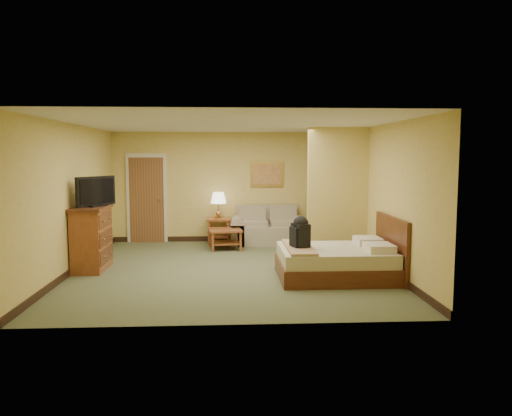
{
  "coord_description": "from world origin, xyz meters",
  "views": [
    {
      "loc": [
        -0.02,
        -8.88,
        2.04
      ],
      "look_at": [
        0.5,
        0.6,
        1.05
      ],
      "focal_mm": 35.0,
      "sensor_mm": 36.0,
      "label": 1
    }
  ],
  "objects": [
    {
      "name": "side_table",
      "position": [
        -0.26,
        2.65,
        0.39
      ],
      "size": [
        0.54,
        0.54,
        0.6
      ],
      "color": "brown",
      "rests_on": "floor"
    },
    {
      "name": "coffee_table",
      "position": [
        -0.1,
        1.93,
        0.32
      ],
      "size": [
        0.77,
        0.77,
        0.45
      ],
      "rotation": [
        0.0,
        0.0,
        0.12
      ],
      "color": "brown",
      "rests_on": "floor"
    },
    {
      "name": "ceiling",
      "position": [
        0.0,
        0.0,
        2.6
      ],
      "size": [
        6.0,
        6.0,
        0.0
      ],
      "primitive_type": "plane",
      "rotation": [
        3.14,
        0.0,
        0.0
      ],
      "color": "white",
      "rests_on": "back_wall"
    },
    {
      "name": "wall_picture",
      "position": [
        0.89,
        2.97,
        1.6
      ],
      "size": [
        0.78,
        0.04,
        0.61
      ],
      "color": "#B78E3F",
      "rests_on": "back_wall"
    },
    {
      "name": "baseboard",
      "position": [
        0.0,
        2.99,
        0.06
      ],
      "size": [
        5.5,
        0.02,
        0.12
      ],
      "primitive_type": "cube",
      "color": "black",
      "rests_on": "floor"
    },
    {
      "name": "door",
      "position": [
        -1.95,
        2.96,
        1.03
      ],
      "size": [
        0.94,
        0.16,
        2.1
      ],
      "color": "beige",
      "rests_on": "floor"
    },
    {
      "name": "back_wall",
      "position": [
        0.0,
        3.0,
        1.3
      ],
      "size": [
        5.5,
        0.02,
        2.6
      ],
      "primitive_type": "cube",
      "color": "#CFB558",
      "rests_on": "floor"
    },
    {
      "name": "table_lamp",
      "position": [
        -0.26,
        2.65,
        1.05
      ],
      "size": [
        0.36,
        0.36,
        0.6
      ],
      "color": "#AD793F",
      "rests_on": "side_table"
    },
    {
      "name": "floor",
      "position": [
        0.0,
        0.0,
        0.0
      ],
      "size": [
        6.0,
        6.0,
        0.0
      ],
      "primitive_type": "plane",
      "color": "#505738",
      "rests_on": "ground"
    },
    {
      "name": "backpack",
      "position": [
        1.16,
        -0.81,
        0.8
      ],
      "size": [
        0.3,
        0.37,
        0.55
      ],
      "rotation": [
        0.0,
        0.0,
        0.32
      ],
      "color": "black",
      "rests_on": "bed"
    },
    {
      "name": "dresser",
      "position": [
        -2.48,
        0.09,
        0.58
      ],
      "size": [
        0.56,
        1.07,
        1.15
      ],
      "color": "brown",
      "rests_on": "floor"
    },
    {
      "name": "tv",
      "position": [
        -2.37,
        0.09,
        1.4
      ],
      "size": [
        0.51,
        0.78,
        0.53
      ],
      "rotation": [
        0.0,
        0.0,
        -0.55
      ],
      "color": "black",
      "rests_on": "dresser"
    },
    {
      "name": "loveseat",
      "position": [
        0.89,
        2.57,
        0.29
      ],
      "size": [
        1.75,
        0.81,
        0.89
      ],
      "color": "gray",
      "rests_on": "floor"
    },
    {
      "name": "partition",
      "position": [
        2.15,
        0.93,
        1.3
      ],
      "size": [
        1.2,
        0.15,
        2.6
      ],
      "primitive_type": "cube",
      "color": "#CFB558",
      "rests_on": "floor"
    },
    {
      "name": "left_wall",
      "position": [
        -2.75,
        0.0,
        1.3
      ],
      "size": [
        0.02,
        6.0,
        2.6
      ],
      "primitive_type": "cube",
      "color": "#CFB558",
      "rests_on": "floor"
    },
    {
      "name": "right_wall",
      "position": [
        2.75,
        0.0,
        1.3
      ],
      "size": [
        0.02,
        6.0,
        2.6
      ],
      "primitive_type": "cube",
      "color": "#CFB558",
      "rests_on": "floor"
    },
    {
      "name": "bed",
      "position": [
        1.82,
        -0.75,
        0.28
      ],
      "size": [
        1.93,
        1.59,
        1.03
      ],
      "color": "#471F10",
      "rests_on": "floor"
    }
  ]
}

